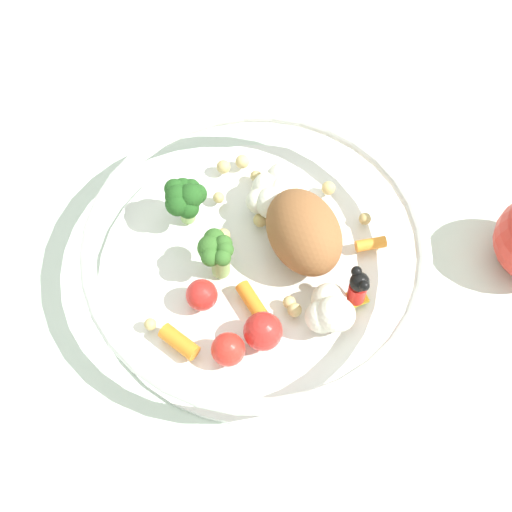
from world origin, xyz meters
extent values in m
plane|color=silver|center=(0.00, 0.00, 0.00)|extent=(2.40, 2.40, 0.00)
cylinder|color=white|center=(0.02, 0.01, 0.00)|extent=(0.25, 0.25, 0.01)
torus|color=white|center=(0.02, 0.01, 0.04)|extent=(0.26, 0.26, 0.01)
ellipsoid|color=#935B33|center=(0.01, 0.05, 0.04)|extent=(0.08, 0.06, 0.05)
cylinder|color=#8EB766|center=(0.01, -0.01, 0.02)|extent=(0.01, 0.01, 0.02)
sphere|color=#386B28|center=(0.02, -0.01, 0.04)|extent=(0.01, 0.01, 0.01)
sphere|color=#386B28|center=(0.01, -0.01, 0.04)|extent=(0.01, 0.01, 0.01)
sphere|color=#386B28|center=(0.01, -0.01, 0.04)|extent=(0.01, 0.01, 0.01)
sphere|color=#386B28|center=(0.00, -0.02, 0.04)|extent=(0.02, 0.02, 0.02)
sphere|color=#386B28|center=(0.01, -0.02, 0.04)|extent=(0.02, 0.02, 0.02)
sphere|color=#386B28|center=(0.02, -0.02, 0.04)|extent=(0.01, 0.01, 0.01)
cylinder|color=#8EB766|center=(-0.04, -0.03, 0.02)|extent=(0.01, 0.01, 0.02)
sphere|color=#23561E|center=(-0.03, -0.03, 0.04)|extent=(0.02, 0.02, 0.02)
sphere|color=#23561E|center=(-0.04, -0.02, 0.04)|extent=(0.02, 0.02, 0.02)
sphere|color=#23561E|center=(-0.04, -0.02, 0.04)|extent=(0.02, 0.02, 0.02)
sphere|color=#23561E|center=(-0.05, -0.02, 0.04)|extent=(0.01, 0.01, 0.01)
sphere|color=#23561E|center=(-0.05, -0.03, 0.04)|extent=(0.02, 0.02, 0.02)
sphere|color=#23561E|center=(-0.05, -0.03, 0.04)|extent=(0.02, 0.02, 0.02)
sphere|color=#23561E|center=(-0.04, -0.03, 0.04)|extent=(0.02, 0.02, 0.02)
sphere|color=#23561E|center=(-0.04, -0.04, 0.04)|extent=(0.02, 0.02, 0.02)
sphere|color=silver|center=(-0.03, 0.04, 0.03)|extent=(0.03, 0.03, 0.03)
sphere|color=silver|center=(-0.03, 0.05, 0.02)|extent=(0.03, 0.03, 0.03)
sphere|color=silver|center=(-0.05, 0.05, 0.03)|extent=(0.03, 0.03, 0.03)
sphere|color=silver|center=(-0.04, 0.04, 0.02)|extent=(0.03, 0.03, 0.03)
sphere|color=silver|center=(-0.04, 0.04, 0.02)|extent=(0.03, 0.03, 0.03)
sphere|color=silver|center=(-0.03, 0.03, 0.03)|extent=(0.02, 0.02, 0.02)
sphere|color=silver|center=(0.08, 0.05, 0.03)|extent=(0.03, 0.03, 0.03)
sphere|color=silver|center=(0.08, 0.06, 0.02)|extent=(0.03, 0.03, 0.03)
sphere|color=silver|center=(0.06, 0.05, 0.02)|extent=(0.03, 0.03, 0.03)
sphere|color=silver|center=(0.08, 0.04, 0.03)|extent=(0.02, 0.02, 0.02)
cube|color=yellow|center=(0.06, 0.08, 0.01)|extent=(0.01, 0.02, 0.00)
cylinder|color=red|center=(0.06, 0.08, 0.02)|extent=(0.02, 0.02, 0.02)
sphere|color=black|center=(0.06, 0.08, 0.04)|extent=(0.01, 0.01, 0.01)
sphere|color=black|center=(0.07, 0.08, 0.04)|extent=(0.01, 0.01, 0.01)
sphere|color=black|center=(0.06, 0.08, 0.04)|extent=(0.01, 0.01, 0.01)
cylinder|color=orange|center=(0.02, 0.10, 0.01)|extent=(0.01, 0.02, 0.01)
cylinder|color=orange|center=(0.06, -0.06, 0.01)|extent=(0.03, 0.03, 0.01)
cylinder|color=orange|center=(0.05, 0.00, 0.01)|extent=(0.03, 0.02, 0.01)
sphere|color=red|center=(0.08, -0.03, 0.02)|extent=(0.02, 0.02, 0.02)
sphere|color=red|center=(0.03, -0.04, 0.02)|extent=(0.02, 0.02, 0.02)
sphere|color=red|center=(0.08, 0.00, 0.02)|extent=(0.03, 0.03, 0.03)
sphere|color=#D1B775|center=(0.05, 0.03, 0.01)|extent=(0.01, 0.01, 0.01)
sphere|color=tan|center=(0.00, 0.11, 0.01)|extent=(0.01, 0.01, 0.01)
sphere|color=tan|center=(-0.04, 0.09, 0.01)|extent=(0.01, 0.01, 0.01)
sphere|color=tan|center=(-0.06, 0.04, 0.01)|extent=(0.01, 0.01, 0.01)
sphere|color=tan|center=(-0.02, -0.01, 0.01)|extent=(0.01, 0.01, 0.01)
sphere|color=#D1B775|center=(0.06, 0.03, 0.01)|extent=(0.01, 0.01, 0.01)
sphere|color=#D1B775|center=(-0.08, 0.03, 0.01)|extent=(0.01, 0.01, 0.01)
sphere|color=tan|center=(0.04, -0.08, 0.01)|extent=(0.01, 0.01, 0.01)
sphere|color=tan|center=(-0.02, 0.03, 0.01)|extent=(0.01, 0.01, 0.01)
sphere|color=tan|center=(-0.05, 0.00, 0.01)|extent=(0.01, 0.01, 0.01)
sphere|color=tan|center=(-0.08, 0.01, 0.01)|extent=(0.01, 0.01, 0.01)
camera|label=1|loc=(0.28, -0.06, 0.51)|focal=51.08mm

